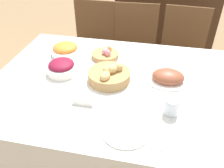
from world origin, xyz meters
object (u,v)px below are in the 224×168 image
chair_far_center (134,49)px  knife (156,135)px  chair_far_left (93,45)px  sideboard (164,20)px  drinking_cup (172,106)px  bread_basket (109,75)px  chair_far_right (181,54)px  carrot_bowl (65,50)px  egg_basket (106,54)px  fork (97,126)px  dinner_plate (126,130)px  spoon (162,136)px  butter_dish (84,100)px  beet_salad_bowl (62,67)px  ham_platter (168,77)px

chair_far_center → knife: chair_far_center is taller
chair_far_left → sideboard: bearing=51.5°
drinking_cup → knife: bearing=-110.9°
bread_basket → drinking_cup: (0.38, -0.23, 0.01)m
chair_far_right → sideboard: (-0.19, 0.89, 0.00)m
sideboard → drinking_cup: bearing=-88.4°
sideboard → carrot_bowl: (-0.71, -1.56, 0.29)m
egg_basket → chair_far_left: bearing=113.8°
sideboard → knife: (-0.01, -2.22, 0.26)m
sideboard → fork: 2.25m
bread_basket → dinner_plate: bread_basket is taller
chair_far_left → spoon: bearing=-62.0°
bread_basket → drinking_cup: 0.44m
egg_basket → fork: bearing=-80.6°
sideboard → fork: size_ratio=6.70×
knife → butter_dish: 0.44m
chair_far_right → sideboard: sideboard is taller
knife → butter_dish: (-0.40, 0.17, 0.01)m
chair_far_right → bread_basket: 1.10m
butter_dish → bread_basket: bearing=68.5°
egg_basket → carrot_bowl: size_ratio=0.95×
egg_basket → spoon: size_ratio=1.09×
sideboard → butter_dish: size_ratio=10.28×
chair_far_center → drinking_cup: 1.24m
chair_far_right → spoon: 1.36m
beet_salad_bowl → spoon: size_ratio=1.07×
chair_far_right → fork: 1.44m
knife → drinking_cup: size_ratio=1.95×
dinner_plate → knife: 0.14m
bread_basket → beet_salad_bowl: bearing=176.8°
chair_far_right → butter_dish: (-0.60, -1.16, 0.27)m
ham_platter → fork: (-0.33, -0.46, -0.03)m
chair_far_center → ham_platter: size_ratio=3.00×
ham_platter → butter_dish: (-0.45, -0.30, -0.01)m
chair_far_left → fork: bearing=-73.6°
chair_far_left → bread_basket: (0.38, -0.93, 0.29)m
carrot_bowl → spoon: carrot_bowl is taller
egg_basket → ham_platter: bearing=-25.7°
ham_platter → spoon: ham_platter is taller
chair_far_center → bread_basket: chair_far_center is taller
chair_far_left → bread_basket: chair_far_left is taller
sideboard → egg_basket: (-0.41, -1.54, 0.28)m
chair_far_right → carrot_bowl: (-0.89, -0.67, 0.29)m
chair_far_right → sideboard: size_ratio=0.75×
beet_salad_bowl → butter_dish: beet_salad_bowl is taller
beet_salad_bowl → spoon: (0.66, -0.42, -0.04)m
chair_far_right → fork: size_ratio=5.04×
chair_far_center → carrot_bowl: 0.85m
chair_far_center → spoon: bearing=-80.1°
spoon → chair_far_left: bearing=118.8°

